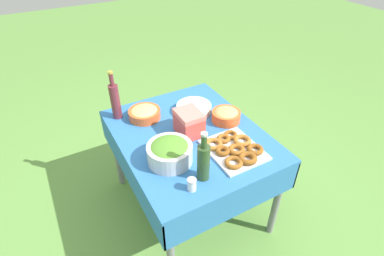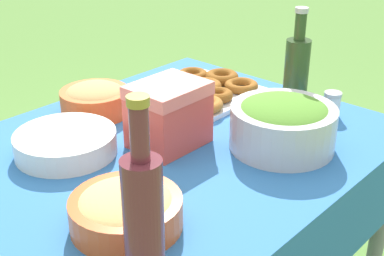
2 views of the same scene
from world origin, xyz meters
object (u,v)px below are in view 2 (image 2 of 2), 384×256
donut_platter (201,91)px  plate_stack (66,143)px  salad_bowl (283,123)px  wine_bottle (144,223)px  bread_bowl (95,99)px  olive_oil_bottle (296,73)px  pasta_bowl (126,209)px  cooler_box (169,115)px

donut_platter → plate_stack: size_ratio=1.49×
salad_bowl → wine_bottle: wine_bottle is taller
wine_bottle → bread_bowl: (-0.43, -0.69, -0.10)m
salad_bowl → bread_bowl: 0.58m
donut_platter → olive_oil_bottle: bearing=108.5°
pasta_bowl → olive_oil_bottle: 0.75m
olive_oil_bottle → plate_stack: bearing=-25.0°
bread_bowl → cooler_box: (-0.00, 0.32, 0.04)m
pasta_bowl → donut_platter: 0.74m
salad_bowl → donut_platter: 0.42m
plate_stack → wine_bottle: 0.59m
salad_bowl → donut_platter: bearing=-107.5°
salad_bowl → pasta_bowl: size_ratio=1.19×
cooler_box → pasta_bowl: bearing=30.7°
bread_bowl → wine_bottle: bearing=57.7°
plate_stack → bread_bowl: bearing=-145.7°
salad_bowl → cooler_box: cooler_box is taller
donut_platter → cooler_box: bearing=27.3°
plate_stack → olive_oil_bottle: size_ratio=0.82×
pasta_bowl → donut_platter: size_ratio=0.60×
pasta_bowl → olive_oil_bottle: olive_oil_bottle is taller
cooler_box → salad_bowl: bearing=129.0°
wine_bottle → cooler_box: size_ratio=1.92×
donut_platter → plate_stack: 0.54m
plate_stack → cooler_box: cooler_box is taller
cooler_box → wine_bottle: bearing=40.3°
donut_platter → bread_bowl: (0.32, -0.15, 0.03)m
pasta_bowl → olive_oil_bottle: (-0.74, -0.07, 0.09)m
donut_platter → bread_bowl: bearing=-25.4°
pasta_bowl → plate_stack: bearing=-106.6°
wine_bottle → olive_oil_bottle: bearing=-164.3°
salad_bowl → pasta_bowl: (0.52, -0.04, -0.03)m
pasta_bowl → wine_bottle: wine_bottle is taller
pasta_bowl → wine_bottle: size_ratio=0.63×
wine_bottle → cooler_box: wine_bottle is taller
salad_bowl → donut_platter: salad_bowl is taller
bread_bowl → cooler_box: 0.32m
bread_bowl → cooler_box: bearing=90.6°
plate_stack → pasta_bowl: bearing=73.4°
plate_stack → olive_oil_bottle: bearing=155.0°
cooler_box → donut_platter: bearing=-152.7°
olive_oil_bottle → bread_bowl: bearing=-46.8°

